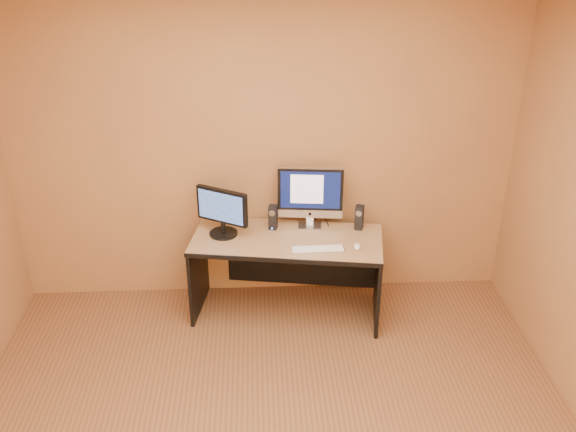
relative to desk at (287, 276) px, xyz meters
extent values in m
plane|color=white|center=(-0.16, -1.62, 2.26)|extent=(4.00, 4.00, 0.00)
cube|color=silver|center=(0.22, -0.19, 0.35)|extent=(0.40, 0.12, 0.02)
ellipsoid|color=white|center=(0.52, -0.18, 0.36)|extent=(0.07, 0.10, 0.03)
cylinder|color=black|center=(0.34, 0.28, 0.34)|extent=(0.03, 0.20, 0.01)
cylinder|color=black|center=(0.21, 0.27, 0.34)|extent=(0.11, 0.13, 0.01)
camera|label=1|loc=(-0.22, -4.35, 2.72)|focal=40.00mm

